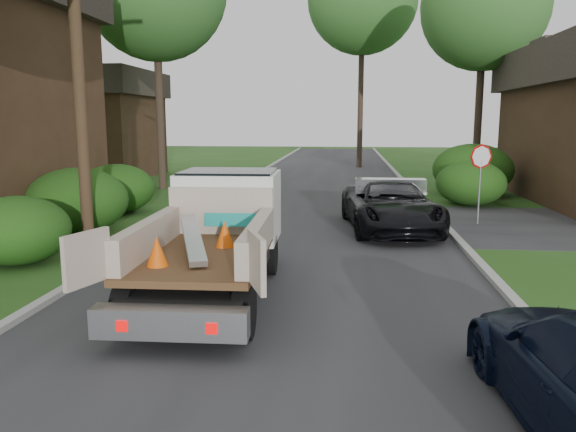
% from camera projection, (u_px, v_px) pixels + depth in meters
% --- Properties ---
extents(ground, '(120.00, 120.00, 0.00)m').
position_uv_depth(ground, '(274.00, 320.00, 9.10)').
color(ground, '#244B15').
rests_on(ground, ground).
extents(road, '(8.00, 90.00, 0.02)m').
position_uv_depth(road, '(312.00, 216.00, 18.90)').
color(road, '#28282B').
rests_on(road, ground).
extents(curb_left, '(0.20, 90.00, 0.12)m').
position_uv_depth(curb_left, '(193.00, 212.00, 19.31)').
color(curb_left, '#9E9E99').
rests_on(curb_left, ground).
extents(curb_right, '(0.20, 90.00, 0.12)m').
position_uv_depth(curb_right, '(436.00, 216.00, 18.48)').
color(curb_right, '#9E9E99').
rests_on(curb_right, ground).
extents(stop_sign, '(0.71, 0.32, 2.48)m').
position_uv_depth(stop_sign, '(481.00, 167.00, 17.09)').
color(stop_sign, slate).
rests_on(stop_sign, ground).
extents(utility_pole, '(2.42, 1.25, 10.00)m').
position_uv_depth(utility_pole, '(77.00, 38.00, 13.67)').
color(utility_pole, '#382619').
rests_on(utility_pole, ground).
extents(house_left_far, '(7.56, 7.56, 6.00)m').
position_uv_depth(house_left_far, '(86.00, 123.00, 31.53)').
color(house_left_far, '#392617').
rests_on(house_left_far, ground).
extents(hedge_left_a, '(2.34, 2.34, 1.53)m').
position_uv_depth(hedge_left_a, '(17.00, 230.00, 12.54)').
color(hedge_left_a, '#1C3F0E').
rests_on(hedge_left_a, ground).
extents(hedge_left_b, '(2.86, 2.86, 1.87)m').
position_uv_depth(hedge_left_b, '(77.00, 200.00, 15.98)').
color(hedge_left_b, '#1C3F0E').
rests_on(hedge_left_b, ground).
extents(hedge_left_c, '(2.60, 2.60, 1.70)m').
position_uv_depth(hedge_left_c, '(117.00, 189.00, 19.45)').
color(hedge_left_c, '#1C3F0E').
rests_on(hedge_left_c, ground).
extents(hedge_right_a, '(2.60, 2.60, 1.70)m').
position_uv_depth(hedge_right_a, '(471.00, 183.00, 21.11)').
color(hedge_right_a, '#1C3F0E').
rests_on(hedge_right_a, ground).
extents(hedge_right_b, '(3.38, 3.38, 2.21)m').
position_uv_depth(hedge_right_b, '(473.00, 170.00, 23.94)').
color(hedge_right_b, '#1C3F0E').
rests_on(hedge_right_b, ground).
extents(tree_right_far, '(6.00, 6.00, 11.50)m').
position_uv_depth(tree_right_far, '(484.00, 7.00, 26.51)').
color(tree_right_far, '#2D2119').
rests_on(tree_right_far, ground).
extents(flatbed_truck, '(2.67, 5.75, 2.16)m').
position_uv_depth(flatbed_truck, '(220.00, 226.00, 10.89)').
color(flatbed_truck, black).
rests_on(flatbed_truck, ground).
extents(black_pickup, '(2.97, 5.46, 1.45)m').
position_uv_depth(black_pickup, '(391.00, 206.00, 16.36)').
color(black_pickup, black).
rests_on(black_pickup, ground).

